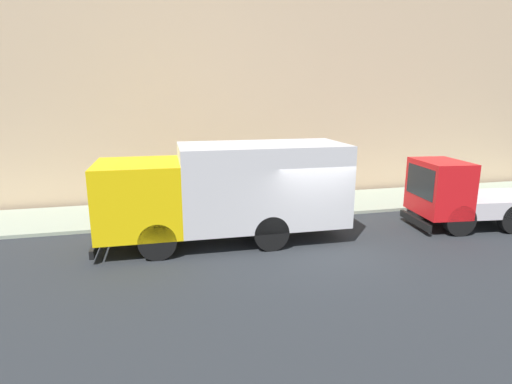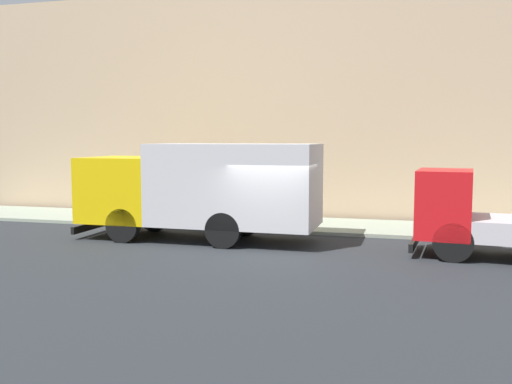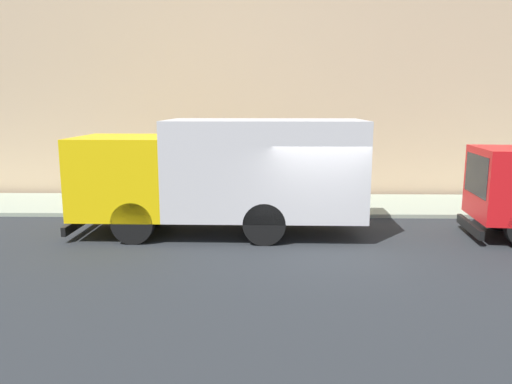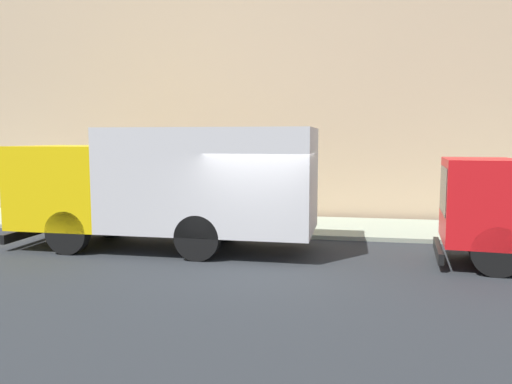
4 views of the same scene
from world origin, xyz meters
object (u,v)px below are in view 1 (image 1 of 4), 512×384
pedestrian_standing (124,194)px  street_sign_post (220,181)px  small_flatbed_truck (463,196)px  traffic_cone_orange (119,216)px  large_utility_truck (228,188)px  pedestrian_walking (200,194)px

pedestrian_standing → street_sign_post: (-1.00, -3.45, 0.56)m
small_flatbed_truck → traffic_cone_orange: 12.14m
street_sign_post → large_utility_truck: bearing=178.7°
large_utility_truck → pedestrian_walking: bearing=17.1°
large_utility_truck → street_sign_post: large_utility_truck is taller
pedestrian_standing → traffic_cone_orange: size_ratio=2.59×
pedestrian_walking → traffic_cone_orange: 2.95m
pedestrian_walking → pedestrian_standing: (0.76, 2.72, -0.03)m
large_utility_truck → small_flatbed_truck: large_utility_truck is taller
pedestrian_standing → traffic_cone_orange: bearing=126.8°
pedestrian_walking → traffic_cone_orange: (-0.21, 2.88, -0.58)m
large_utility_truck → traffic_cone_orange: (2.10, 3.56, -1.28)m
large_utility_truck → small_flatbed_truck: 8.32m
large_utility_truck → street_sign_post: 2.08m
pedestrian_walking → large_utility_truck: bearing=-58.8°
small_flatbed_truck → pedestrian_walking: (2.81, 8.96, -0.10)m
pedestrian_walking → pedestrian_standing: bearing=179.3°
pedestrian_standing → traffic_cone_orange: pedestrian_standing is taller
street_sign_post → pedestrian_walking: bearing=71.6°
small_flatbed_truck → large_utility_truck: bearing=92.6°
large_utility_truck → pedestrian_walking: size_ratio=4.55×
small_flatbed_truck → traffic_cone_orange: (2.60, 11.84, -0.68)m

